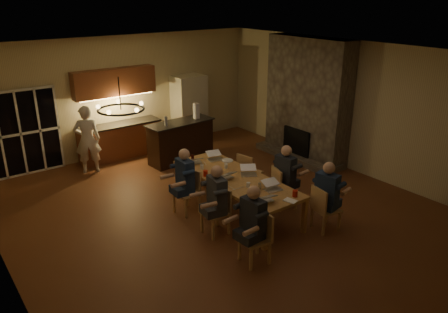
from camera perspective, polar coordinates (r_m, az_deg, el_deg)
floor at (r=9.10m, az=-0.37°, el=-7.16°), size 9.00×9.00×0.00m
back_wall at (r=12.27m, az=-13.15°, el=7.73°), size 8.00×0.04×3.20m
right_wall at (r=11.23m, az=16.45°, el=6.23°), size 0.04×9.00×3.20m
ceiling at (r=8.10m, az=-0.42°, el=13.38°), size 8.00×9.00×0.04m
french_doors at (r=11.59m, az=-25.04°, el=2.70°), size 1.86×0.08×2.10m
fireplace at (r=11.73m, az=10.83°, el=7.31°), size 0.58×2.50×3.20m
kitchenette at (r=11.96m, az=-13.67°, el=5.38°), size 2.24×0.68×2.40m
refrigerator at (r=12.95m, az=-4.56°, el=6.16°), size 0.90×0.68×2.00m
dining_table at (r=8.97m, az=1.47°, el=-4.92°), size 1.10×3.05×0.75m
bar_island at (r=11.60m, az=-5.68°, el=1.98°), size 1.87×0.81×1.08m
chair_left_near at (r=7.34m, az=4.02°, el=-10.67°), size 0.50×0.50×0.89m
chair_left_mid at (r=8.12m, az=-1.16°, el=-7.27°), size 0.45×0.45×0.89m
chair_left_far at (r=8.91m, az=-4.94°, el=-4.69°), size 0.51×0.51×0.89m
chair_right_near at (r=8.47m, az=13.21°, el=-6.61°), size 0.51×0.51×0.89m
chair_right_mid at (r=9.17m, az=7.94°, el=-4.03°), size 0.55×0.55×0.89m
chair_right_far at (r=9.87m, az=3.42°, el=-2.00°), size 0.52×0.52×0.89m
person_left_near at (r=7.25m, az=3.79°, el=-8.84°), size 0.64×0.64×1.38m
person_right_near at (r=8.36m, az=13.23°, el=-5.14°), size 0.70×0.70×1.38m
person_left_mid at (r=7.99m, az=-0.93°, el=-5.80°), size 0.68×0.68×1.38m
person_right_mid at (r=9.05m, az=7.97°, el=-2.69°), size 0.65×0.65×1.38m
person_left_far at (r=8.81m, az=-5.10°, el=-3.23°), size 0.63×0.63×1.38m
standing_person at (r=11.22m, az=-17.42°, el=2.13°), size 0.72×0.59×1.71m
chandelier at (r=6.17m, az=-13.31°, el=6.00°), size 0.65×0.65×0.03m
laptop_a at (r=7.84m, az=5.21°, el=-5.02°), size 0.36×0.32×0.23m
laptop_b at (r=8.26m, az=6.51°, el=-3.67°), size 0.35×0.31×0.23m
laptop_c at (r=8.72m, az=0.03°, el=-2.16°), size 0.35×0.32×0.23m
laptop_d at (r=8.89m, az=3.26°, el=-1.74°), size 0.42×0.41×0.23m
laptop_e at (r=9.53m, az=-3.96°, el=-0.17°), size 0.39×0.37×0.23m
laptop_f at (r=9.67m, az=-1.13°, el=0.19°), size 0.37×0.34×0.23m
mug_front at (r=8.36m, az=3.19°, el=-3.73°), size 0.08×0.08×0.10m
mug_mid at (r=9.23m, az=0.26°, el=-1.25°), size 0.08×0.08×0.10m
mug_back at (r=9.20m, az=-2.90°, el=-1.36°), size 0.08×0.08×0.10m
redcup_near at (r=8.09m, az=9.27°, el=-4.79°), size 0.09×0.09×0.12m
redcup_mid at (r=8.85m, az=-2.44°, el=-2.20°), size 0.09×0.09×0.12m
can_silver at (r=8.31m, az=4.67°, el=-3.86°), size 0.06×0.06×0.12m
can_cola at (r=9.71m, az=-4.13°, el=-0.09°), size 0.06×0.06×0.12m
plate_near at (r=8.64m, az=5.93°, el=-3.26°), size 0.27×0.27×0.02m
plate_left at (r=8.03m, az=3.81°, el=-5.15°), size 0.25×0.25×0.02m
plate_far at (r=9.65m, az=0.43°, el=-0.51°), size 0.26×0.26×0.02m
notepad at (r=7.94m, az=8.67°, el=-5.71°), size 0.22×0.26×0.01m
bar_bottle at (r=11.10m, az=-7.58°, el=4.60°), size 0.08×0.08×0.24m
bar_blender at (r=11.65m, az=-3.64°, el=5.97°), size 0.14×0.14×0.42m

